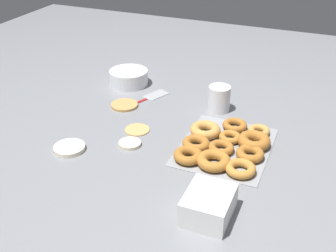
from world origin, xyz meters
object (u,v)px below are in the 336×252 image
at_px(pancake_1, 137,129).
at_px(pancake_3, 124,105).
at_px(paper_cup, 219,99).
at_px(donut_tray, 225,145).
at_px(batter_bowl, 129,77).
at_px(spatula, 152,97).
at_px(pancake_2, 130,144).
at_px(pancake_0, 69,148).
at_px(container_stack, 209,205).

relative_size(pancake_1, pancake_3, 0.84).
bearing_deg(paper_cup, donut_tray, -159.10).
height_order(batter_bowl, spatula, batter_bowl).
height_order(pancake_2, batter_bowl, batter_bowl).
distance_m(pancake_2, spatula, 0.40).
xyz_separation_m(pancake_0, spatula, (0.50, -0.09, -0.01)).
xyz_separation_m(pancake_1, container_stack, (-0.35, -0.39, 0.03)).
xyz_separation_m(pancake_3, container_stack, (-0.51, -0.53, 0.03)).
bearing_deg(batter_bowl, donut_tray, -123.25).
height_order(pancake_3, container_stack, container_stack).
height_order(container_stack, paper_cup, paper_cup).
height_order(batter_bowl, container_stack, container_stack).
bearing_deg(container_stack, spatula, 36.11).
relative_size(pancake_0, pancake_3, 0.98).
relative_size(pancake_3, spatula, 0.47).
bearing_deg(pancake_3, spatula, -28.94).
bearing_deg(spatula, container_stack, -120.76).
height_order(pancake_3, donut_tray, donut_tray).
height_order(paper_cup, spatula, paper_cup).
relative_size(pancake_0, donut_tray, 0.29).
bearing_deg(pancake_0, pancake_1, -36.78).
bearing_deg(container_stack, pancake_1, 48.23).
height_order(pancake_1, pancake_2, pancake_2).
bearing_deg(pancake_1, pancake_2, -168.08).
relative_size(pancake_0, pancake_2, 1.37).
relative_size(pancake_3, batter_bowl, 0.63).
bearing_deg(pancake_2, batter_bowl, 27.44).
relative_size(pancake_1, batter_bowl, 0.53).
bearing_deg(batter_bowl, pancake_2, -152.56).
height_order(donut_tray, batter_bowl, batter_bowl).
distance_m(batter_bowl, container_stack, 0.95).
distance_m(pancake_1, paper_cup, 0.37).
relative_size(pancake_0, pancake_1, 1.17).
bearing_deg(pancake_2, pancake_1, 11.92).
distance_m(pancake_3, donut_tray, 0.51).
distance_m(pancake_0, pancake_2, 0.21).
xyz_separation_m(donut_tray, paper_cup, (0.28, 0.11, 0.03)).
height_order(pancake_0, pancake_1, pancake_0).
relative_size(batter_bowl, paper_cup, 1.68).
xyz_separation_m(pancake_1, pancake_3, (0.16, 0.14, 0.00)).
distance_m(pancake_1, spatula, 0.29).
distance_m(pancake_3, spatula, 0.14).
xyz_separation_m(pancake_1, pancake_2, (-0.10, -0.02, 0.00)).
xyz_separation_m(batter_bowl, paper_cup, (-0.09, -0.46, 0.02)).
distance_m(pancake_1, pancake_2, 0.11).
bearing_deg(spatula, pancake_2, -143.58).
distance_m(donut_tray, paper_cup, 0.30).
distance_m(donut_tray, batter_bowl, 0.68).
distance_m(pancake_2, pancake_3, 0.31).
distance_m(pancake_0, container_stack, 0.57).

